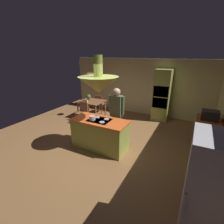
# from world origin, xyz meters

# --- Properties ---
(ground) EXTENTS (8.16, 8.16, 0.00)m
(ground) POSITION_xyz_m (0.00, 0.00, 0.00)
(ground) COLOR olive
(wall_back) EXTENTS (6.80, 0.10, 2.55)m
(wall_back) POSITION_xyz_m (0.00, 3.45, 1.27)
(wall_back) COLOR beige
(wall_back) RESTS_ON ground
(kitchen_island) EXTENTS (1.68, 0.78, 0.94)m
(kitchen_island) POSITION_xyz_m (0.00, -0.20, 0.47)
(kitchen_island) COLOR #939E42
(kitchen_island) RESTS_ON ground
(counter_run_right) EXTENTS (0.73, 2.34, 0.92)m
(counter_run_right) POSITION_xyz_m (2.84, 0.60, 0.47)
(counter_run_right) COLOR #939E42
(counter_run_right) RESTS_ON ground
(oven_tower) EXTENTS (0.66, 0.62, 2.16)m
(oven_tower) POSITION_xyz_m (1.10, 3.04, 1.08)
(oven_tower) COLOR #939E42
(oven_tower) RESTS_ON ground
(refrigerator) EXTENTS (0.72, 0.74, 1.84)m
(refrigerator) POSITION_xyz_m (2.80, -1.90, 0.92)
(refrigerator) COLOR silver
(refrigerator) RESTS_ON ground
(dining_table) EXTENTS (1.05, 0.93, 0.76)m
(dining_table) POSITION_xyz_m (-1.70, 1.90, 0.66)
(dining_table) COLOR brown
(dining_table) RESTS_ON ground
(person_at_island) EXTENTS (0.53, 0.24, 1.76)m
(person_at_island) POSITION_xyz_m (0.23, 0.46, 1.02)
(person_at_island) COLOR tan
(person_at_island) RESTS_ON ground
(range_hood) EXTENTS (1.10, 1.10, 1.00)m
(range_hood) POSITION_xyz_m (0.00, -0.20, 1.98)
(range_hood) COLOR #939E42
(pendant_light_over_table) EXTENTS (0.32, 0.32, 0.82)m
(pendant_light_over_table) POSITION_xyz_m (-1.70, 1.90, 1.86)
(pendant_light_over_table) COLOR #E0B266
(chair_facing_island) EXTENTS (0.40, 0.40, 0.87)m
(chair_facing_island) POSITION_xyz_m (-1.70, 1.21, 0.50)
(chair_facing_island) COLOR brown
(chair_facing_island) RESTS_ON ground
(chair_by_back_wall) EXTENTS (0.40, 0.40, 0.87)m
(chair_by_back_wall) POSITION_xyz_m (-1.70, 2.59, 0.50)
(chair_by_back_wall) COLOR brown
(chair_by_back_wall) RESTS_ON ground
(potted_plant_on_table) EXTENTS (0.20, 0.20, 0.30)m
(potted_plant_on_table) POSITION_xyz_m (-1.79, 1.82, 0.93)
(potted_plant_on_table) COLOR #99382D
(potted_plant_on_table) RESTS_ON dining_table
(cup_on_table) EXTENTS (0.07, 0.07, 0.09)m
(cup_on_table) POSITION_xyz_m (-1.76, 1.67, 0.81)
(cup_on_table) COLOR white
(cup_on_table) RESTS_ON dining_table
(canister_flour) EXTENTS (0.12, 0.12, 0.21)m
(canister_flour) POSITION_xyz_m (2.84, 0.02, 1.03)
(canister_flour) COLOR silver
(canister_flour) RESTS_ON counter_run_right
(canister_sugar) EXTENTS (0.10, 0.10, 0.20)m
(canister_sugar) POSITION_xyz_m (2.84, 0.20, 1.02)
(canister_sugar) COLOR silver
(canister_sugar) RESTS_ON counter_run_right
(canister_tea) EXTENTS (0.13, 0.13, 0.17)m
(canister_tea) POSITION_xyz_m (2.84, 0.38, 1.01)
(canister_tea) COLOR silver
(canister_tea) RESTS_ON counter_run_right
(microwave_on_counter) EXTENTS (0.46, 0.36, 0.28)m
(microwave_on_counter) POSITION_xyz_m (2.84, 1.29, 1.06)
(microwave_on_counter) COLOR #232326
(microwave_on_counter) RESTS_ON counter_run_right
(cooking_pot_on_cooktop) EXTENTS (0.18, 0.18, 0.12)m
(cooking_pot_on_cooktop) POSITION_xyz_m (-0.16, -0.33, 1.00)
(cooking_pot_on_cooktop) COLOR #B2B2B7
(cooking_pot_on_cooktop) RESTS_ON kitchen_island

